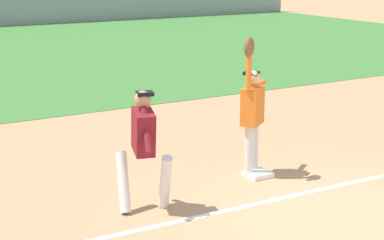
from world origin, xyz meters
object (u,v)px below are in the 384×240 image
object	(u,v)px
first_base	(258,174)
parked_car_black	(9,6)
runner	(144,143)
parked_car_red	(85,4)
fielder	(252,108)
baseball	(255,73)

from	to	relation	value
first_base	parked_car_black	distance (m)	30.14
runner	parked_car_red	world-z (taller)	runner
first_base	runner	size ratio (longest dim) A/B	0.22
first_base	runner	world-z (taller)	runner
fielder	baseball	world-z (taller)	fielder
parked_car_black	parked_car_red	world-z (taller)	same
runner	parked_car_red	bearing A→B (deg)	85.43
runner	parked_car_black	xyz separation A→B (m)	(6.05, 30.26, -0.32)
first_base	runner	xyz separation A→B (m)	(-2.22, -0.37, 0.96)
first_base	parked_car_red	distance (m)	30.48
baseball	parked_car_red	distance (m)	30.68
runner	first_base	bearing A→B (deg)	24.39
first_base	baseball	size ratio (longest dim) A/B	5.14
first_base	runner	distance (m)	2.45
first_base	parked_car_red	size ratio (longest dim) A/B	0.09
baseball	parked_car_black	distance (m)	30.31
runner	baseball	world-z (taller)	baseball
runner	parked_car_black	world-z (taller)	runner
fielder	runner	size ratio (longest dim) A/B	1.33
first_base	fielder	xyz separation A→B (m)	(-0.06, 0.13, 1.08)
parked_car_black	runner	bearing A→B (deg)	-101.88
runner	parked_car_red	distance (m)	31.50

